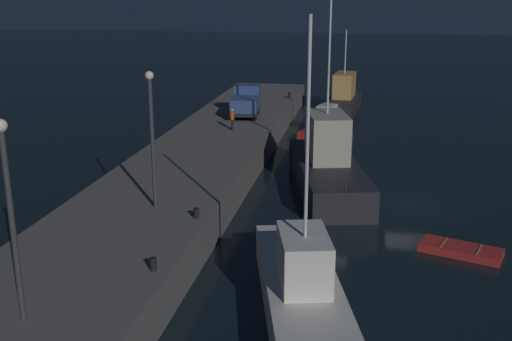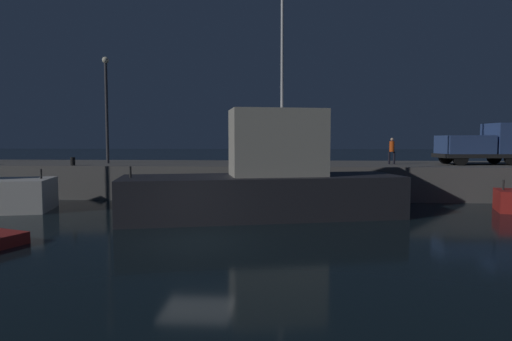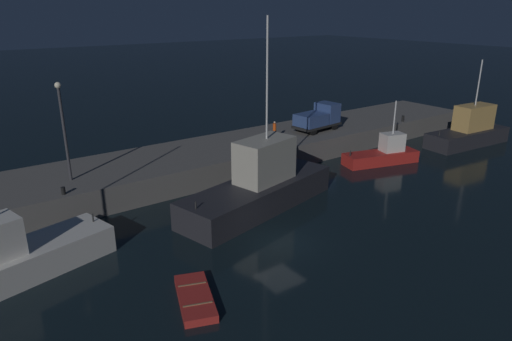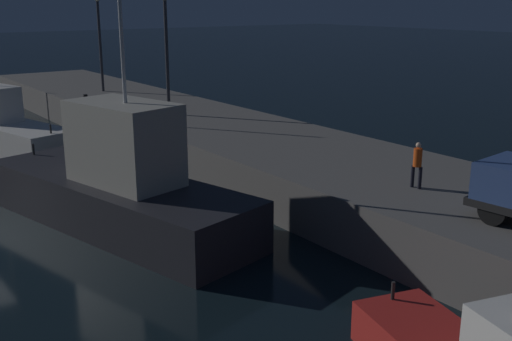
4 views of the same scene
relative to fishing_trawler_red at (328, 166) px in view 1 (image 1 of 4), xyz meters
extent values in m
plane|color=black|center=(-2.25, -5.22, -1.62)|extent=(320.00, 320.00, 0.00)
cube|color=#5B5956|center=(-2.25, 9.11, -0.60)|extent=(71.54, 8.10, 2.05)
cube|color=#232328|center=(-0.18, -0.04, -0.65)|extent=(13.48, 6.67, 1.94)
cube|color=#ADA899|center=(0.53, 0.12, 1.87)|extent=(4.78, 3.37, 3.10)
cylinder|color=silver|center=(0.74, 0.17, 7.58)|extent=(0.14, 0.14, 8.32)
cylinder|color=#262626|center=(-5.99, -1.40, 0.57)|extent=(0.10, 0.10, 0.50)
cube|color=#232328|center=(27.45, 0.19, -0.82)|extent=(10.28, 3.90, 1.60)
cube|color=tan|center=(28.12, 0.13, 1.28)|extent=(4.50, 2.40, 2.60)
cylinder|color=silver|center=(28.01, 0.14, 4.90)|extent=(0.14, 0.14, 4.64)
cylinder|color=#262626|center=(22.85, 0.59, 0.23)|extent=(0.10, 0.10, 0.50)
cube|color=silver|center=(-16.44, 0.01, -0.81)|extent=(11.25, 5.48, 1.63)
cube|color=silver|center=(-17.35, -0.21, 1.06)|extent=(3.58, 2.60, 2.10)
cylinder|color=silver|center=(-17.56, -0.27, 6.28)|extent=(0.14, 0.14, 8.36)
cylinder|color=#262626|center=(-11.59, 1.20, 0.26)|extent=(0.10, 0.10, 0.50)
cube|color=red|center=(15.16, 1.48, -1.08)|extent=(7.48, 3.91, 1.09)
cube|color=silver|center=(16.27, 1.17, 0.32)|extent=(2.35, 1.88, 1.70)
cylinder|color=silver|center=(16.25, 1.18, 2.69)|extent=(0.14, 0.14, 3.05)
cylinder|color=#262626|center=(11.97, 2.37, -0.29)|extent=(0.10, 0.10, 0.50)
cube|color=#B22823|center=(-9.45, -7.44, -1.41)|extent=(2.85, 4.30, 0.42)
cube|color=olive|center=(-9.75, -8.26, -1.19)|extent=(1.38, 0.56, 0.04)
cube|color=olive|center=(-9.16, -6.61, -1.19)|extent=(1.38, 0.56, 0.04)
cylinder|color=#38383D|center=(-22.58, 8.85, 3.72)|extent=(0.20, 0.20, 6.60)
sphere|color=#F9EFCC|center=(-22.58, 8.85, 7.20)|extent=(0.44, 0.44, 0.44)
cylinder|color=#38383D|center=(-10.93, 8.18, 3.75)|extent=(0.20, 0.20, 6.65)
sphere|color=#F9EFCC|center=(-10.93, 8.18, 7.25)|extent=(0.44, 0.44, 0.44)
cylinder|color=black|center=(14.72, 9.30, 0.87)|extent=(0.92, 0.37, 0.90)
cylinder|color=black|center=(14.91, 7.41, 0.87)|extent=(0.92, 0.37, 0.90)
cylinder|color=black|center=(11.50, 8.98, 0.87)|extent=(0.92, 0.37, 0.90)
cylinder|color=black|center=(11.68, 7.09, 0.87)|extent=(0.92, 0.37, 0.90)
cube|color=black|center=(13.20, 8.20, 1.00)|extent=(5.26, 2.75, 0.25)
cube|color=#334C84|center=(14.71, 8.35, 2.08)|extent=(1.83, 2.41, 1.92)
cube|color=#334C84|center=(12.30, 8.11, 1.70)|extent=(3.14, 2.54, 1.15)
cylinder|color=black|center=(7.64, 8.21, 0.83)|extent=(0.13, 0.13, 0.81)
cylinder|color=black|center=(7.96, 8.24, 0.83)|extent=(0.13, 0.13, 0.81)
cylinder|color=#E54C14|center=(7.80, 8.23, 1.57)|extent=(0.34, 0.34, 0.67)
sphere|color=beige|center=(7.80, 8.23, 2.03)|extent=(0.20, 0.20, 0.20)
cylinder|color=black|center=(-18.13, 5.76, 0.70)|extent=(0.28, 0.28, 0.55)
cylinder|color=black|center=(-12.10, 5.66, 0.68)|extent=(0.28, 0.28, 0.51)
cylinder|color=black|center=(23.54, 5.59, 0.74)|extent=(0.28, 0.28, 0.64)
camera|label=1|loc=(-39.55, -2.33, 11.26)|focal=43.03mm
camera|label=2|loc=(0.79, -20.41, 1.99)|focal=30.68mm
camera|label=3|loc=(-18.51, -25.11, 12.26)|focal=32.55mm
camera|label=4|loc=(21.59, -9.14, 7.04)|focal=42.87mm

